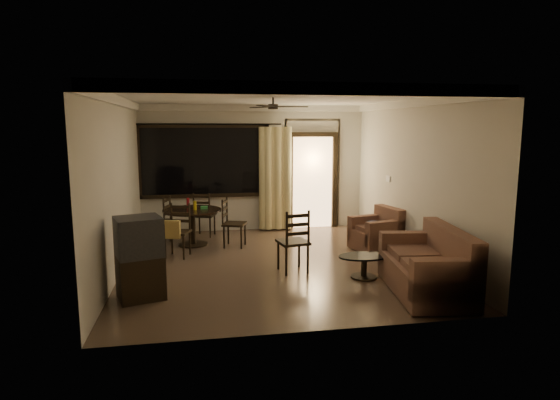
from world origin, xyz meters
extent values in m
plane|color=#7F6651|center=(0.00, 0.00, 0.00)|extent=(5.50, 5.50, 0.00)
plane|color=beige|center=(0.00, 2.75, 1.40)|extent=(5.00, 0.00, 5.00)
plane|color=beige|center=(0.00, -2.75, 1.40)|extent=(5.00, 0.00, 5.00)
plane|color=beige|center=(-2.50, 0.00, 1.40)|extent=(0.00, 5.50, 5.50)
plane|color=beige|center=(2.50, 0.00, 1.40)|extent=(0.00, 5.50, 5.50)
plane|color=white|center=(0.00, 0.00, 2.80)|extent=(5.50, 5.50, 0.00)
cube|color=black|center=(-1.10, 2.72, 1.57)|extent=(2.70, 0.04, 1.45)
cylinder|color=black|center=(-1.00, 2.63, 2.38)|extent=(3.20, 0.03, 0.03)
cube|color=#FFC684|center=(1.35, 2.71, 1.05)|extent=(0.91, 0.03, 2.08)
cube|color=white|center=(2.48, 1.05, 1.30)|extent=(0.02, 0.18, 0.12)
cylinder|color=black|center=(0.00, 0.00, 2.74)|extent=(0.03, 0.03, 0.12)
cylinder|color=black|center=(0.00, 0.00, 2.65)|extent=(0.16, 0.16, 0.08)
cylinder|color=black|center=(-1.38, 1.52, 0.70)|extent=(1.15, 1.15, 0.04)
cylinder|color=black|center=(-1.38, 1.52, 0.35)|extent=(0.11, 0.11, 0.67)
cylinder|color=black|center=(-1.38, 1.52, 0.01)|extent=(0.57, 0.57, 0.03)
cylinder|color=maroon|center=(-1.45, 1.59, 0.83)|extent=(0.06, 0.06, 0.22)
cylinder|color=gold|center=(-1.32, 1.45, 0.81)|extent=(0.06, 0.06, 0.18)
cube|color=#29893E|center=(-1.14, 1.56, 0.74)|extent=(0.14, 0.10, 0.05)
cube|color=black|center=(-2.05, 1.78, 0.45)|extent=(0.53, 0.53, 0.04)
cube|color=black|center=(-0.57, 1.26, 0.45)|extent=(0.53, 0.53, 0.04)
cube|color=black|center=(-1.64, 0.71, 0.45)|extent=(0.53, 0.53, 0.04)
cube|color=#AB8E49|center=(-1.71, 0.49, 0.55)|extent=(0.29, 0.16, 0.32)
cube|color=black|center=(-1.13, 2.28, 0.45)|extent=(0.53, 0.53, 0.04)
cube|color=black|center=(-2.05, -1.31, 0.30)|extent=(0.72, 0.68, 0.60)
cube|color=black|center=(-2.05, -1.31, 0.86)|extent=(0.72, 0.68, 0.53)
cube|color=black|center=(-1.77, -1.22, 0.86)|extent=(0.15, 0.41, 0.36)
cube|color=#4C2E23|center=(1.87, -1.81, 0.23)|extent=(1.12, 1.81, 0.43)
cube|color=#4C2E23|center=(2.21, -1.86, 0.59)|extent=(0.43, 1.72, 0.69)
cube|color=#4C2E23|center=(1.77, -2.56, 0.45)|extent=(0.92, 0.31, 0.53)
cube|color=#4C2E23|center=(1.97, -1.06, 0.45)|extent=(0.92, 0.31, 0.53)
cube|color=#4C2E23|center=(1.82, -1.81, 0.48)|extent=(0.83, 1.56, 0.13)
cube|color=#4C2E23|center=(2.05, 0.52, 0.20)|extent=(0.94, 0.94, 0.37)
cube|color=#4C2E23|center=(2.34, 0.58, 0.51)|extent=(0.35, 0.81, 0.60)
cube|color=#4C2E23|center=(2.12, 0.21, 0.39)|extent=(0.81, 0.33, 0.46)
cube|color=#4C2E23|center=(1.98, 0.82, 0.39)|extent=(0.81, 0.33, 0.46)
cube|color=#4C2E23|center=(2.00, 0.51, 0.42)|extent=(0.67, 0.71, 0.11)
ellipsoid|color=navy|center=(2.00, 0.51, 0.52)|extent=(0.33, 0.28, 0.10)
ellipsoid|color=black|center=(1.26, -1.01, 0.35)|extent=(0.82, 0.49, 0.03)
cylinder|color=black|center=(1.26, -1.01, 0.17)|extent=(0.09, 0.09, 0.33)
cylinder|color=black|center=(1.26, -1.01, 0.01)|extent=(0.40, 0.40, 0.03)
cube|color=black|center=(0.24, -0.50, 0.49)|extent=(0.53, 0.53, 0.04)
camera|label=1|loc=(-1.22, -7.69, 2.33)|focal=30.00mm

